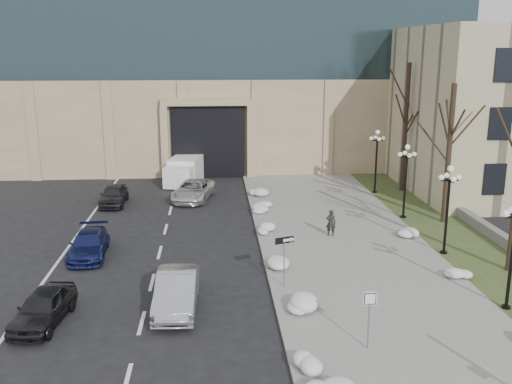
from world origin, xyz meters
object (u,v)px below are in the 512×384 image
Objects in this scene: lamppost_c at (406,171)px; lamppost_b at (448,198)px; car_a at (43,308)px; car_d at (193,190)px; pedestrian at (331,223)px; box_truck at (187,170)px; car_e at (114,195)px; car_b at (177,291)px; lamppost_d at (377,153)px; one_way_sign at (288,246)px; keep_sign at (369,308)px; car_c at (89,244)px.

lamppost_b is at bearing -90.00° from lamppost_c.
lamppost_c reaches higher than car_a.
car_d is 3.28× the size of pedestrian.
lamppost_c is at bearing -28.00° from box_truck.
car_e is (-5.41, -0.90, -0.00)m from car_d.
car_b is at bearing 17.80° from car_a.
box_truck is at bearing 159.79° from lamppost_d.
keep_sign is at bearing -88.24° from one_way_sign.
keep_sign is at bearing -59.48° from car_e.
keep_sign is (2.16, -5.58, -0.37)m from one_way_sign.
one_way_sign reaches higher than box_truck.
car_e is 1.65× the size of one_way_sign.
lamppost_b is at bearing -7.32° from car_c.
box_truck reaches higher than pedestrian.
car_c is 12.12m from car_d.
car_c is 0.88× the size of car_d.
lamppost_d is at bearing 55.02° from car_b.
lamppost_d is (6.55, 22.29, 1.41)m from keep_sign.
car_d reaches higher than car_a.
one_way_sign is 0.52× the size of lamppost_d.
lamppost_c is at bearing 68.76° from keep_sign.
lamppost_d is (5.32, 9.77, 2.19)m from pedestrian.
car_a is 0.79× the size of car_d.
lamppost_d is at bearing 53.30° from car_a.
box_truck is at bearing 86.80° from car_a.
one_way_sign reaches higher than car_b.
pedestrian is 0.23× the size of box_truck.
car_d is (5.23, 18.53, 0.02)m from car_a.
lamppost_d is (18.77, 1.63, 2.38)m from car_e.
car_c is (0.21, 7.49, -0.04)m from car_a.
car_c is 15.86m from keep_sign.
one_way_sign is at bearing 19.90° from car_b.
car_c is 10.14m from car_e.
car_c is 21.95m from lamppost_d.
car_e is 18.18m from one_way_sign.
car_b is 0.93× the size of car_d.
box_truck is 28.48m from keep_sign.
lamppost_b reaches higher than car_a.
lamppost_b is at bearing -31.30° from car_e.
keep_sign is at bearing -45.14° from car_c.
car_a is at bearing -89.48° from car_e.
box_truck is 18.40m from lamppost_c.
car_c is at bearing 133.56° from one_way_sign.
car_a is at bearing -168.09° from car_b.
car_c is at bearing 128.14° from car_b.
car_e is at bearing 108.97° from car_b.
lamppost_b reaches higher than pedestrian.
car_a is 7.50m from car_c.
car_e is 8.27m from box_truck.
car_e is (-5.29, 16.68, -0.07)m from car_b.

